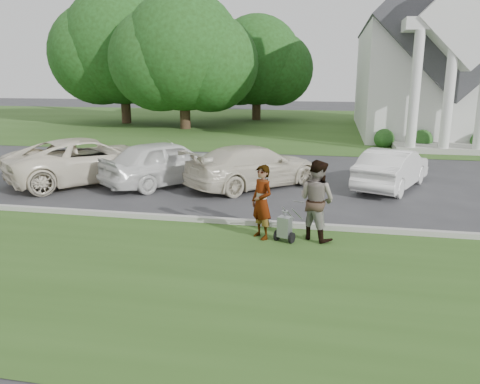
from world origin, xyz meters
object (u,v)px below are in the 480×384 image
(tree_back, at_px, (257,64))
(person_right, at_px, (317,201))
(striping_cart, at_px, (285,227))
(car_b, at_px, (167,162))
(church, at_px, (434,43))
(car_a, at_px, (89,160))
(tree_far, at_px, (122,51))
(person_left, at_px, (262,203))
(parking_meter_near, at_px, (266,198))
(car_c, at_px, (254,166))
(tree_left, at_px, (183,57))
(car_d, at_px, (392,168))

(tree_back, bearing_deg, person_right, -78.06)
(striping_cart, xyz_separation_m, car_b, (-4.82, 5.21, 0.46))
(church, xyz_separation_m, car_a, (-15.17, -18.55, -5.12))
(tree_far, xyz_separation_m, striping_cart, (15.67, -25.53, -5.33))
(person_left, height_order, parking_meter_near, person_left)
(person_right, relative_size, parking_meter_near, 1.39)
(parking_meter_near, bearing_deg, person_right, -14.85)
(person_left, height_order, car_b, person_left)
(car_a, xyz_separation_m, car_b, (3.00, 0.11, 0.00))
(church, relative_size, car_c, 4.70)
(striping_cart, xyz_separation_m, car_c, (-1.68, 5.49, 0.38))
(car_b, relative_size, car_c, 0.94)
(tree_left, height_order, person_left, tree_left)
(tree_far, distance_m, parking_meter_near, 29.47)
(church, xyz_separation_m, tree_back, (-13.01, 6.87, -1.21))
(tree_far, height_order, parking_meter_near, tree_far)
(tree_left, height_order, parking_meter_near, tree_left)
(striping_cart, relative_size, car_b, 0.20)
(tree_far, relative_size, car_b, 2.42)
(church, distance_m, person_left, 25.32)
(car_d, bearing_deg, tree_left, -28.72)
(tree_back, bearing_deg, parking_meter_near, -80.30)
(person_left, bearing_deg, car_a, -170.02)
(person_left, xyz_separation_m, person_right, (1.30, 0.20, 0.07))
(person_left, distance_m, car_b, 6.61)
(car_a, bearing_deg, person_left, -172.73)
(tree_back, bearing_deg, car_b, -88.09)
(tree_left, distance_m, car_c, 19.32)
(church, bearing_deg, car_d, -103.57)
(person_right, bearing_deg, church, -70.98)
(church, bearing_deg, car_a, -129.27)
(car_b, height_order, car_d, car_b)
(person_right, height_order, car_d, person_right)
(tree_left, bearing_deg, car_b, -74.37)
(church, xyz_separation_m, striping_cart, (-7.34, -23.66, -5.58))
(tree_left, distance_m, striping_cart, 24.97)
(tree_left, height_order, tree_back, tree_left)
(car_c, bearing_deg, parking_meter_near, 147.08)
(tree_far, distance_m, person_right, 30.42)
(person_left, relative_size, car_d, 0.43)
(striping_cart, bearing_deg, person_right, 46.03)
(tree_far, bearing_deg, church, -4.66)
(car_d, bearing_deg, tree_back, -46.96)
(church, distance_m, car_a, 24.50)
(tree_far, bearing_deg, person_right, -56.96)
(church, distance_m, tree_back, 14.77)
(person_left, bearing_deg, parking_meter_near, 132.66)
(car_a, bearing_deg, tree_back, -53.13)
(church, xyz_separation_m, parking_meter_near, (-7.91, -22.97, -5.05))
(tree_left, xyz_separation_m, car_d, (12.80, -16.30, -4.41))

